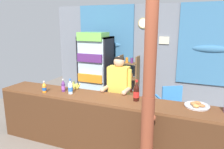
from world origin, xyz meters
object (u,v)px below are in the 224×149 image
drink_fridge (95,66)px  banana_bunch (74,86)px  soda_bottle_cola (136,92)px  soda_bottle_orange_soda (44,88)px  timber_post (148,100)px  stall_counter (103,121)px  soda_bottle_grape_soda (63,86)px  shopkeeper (119,88)px  soda_bottle_water (70,87)px  pastry_tray (197,105)px  plastic_lawn_chair (169,101)px  bottle_shelf_rack (129,79)px

drink_fridge → banana_bunch: drink_fridge is taller
soda_bottle_cola → soda_bottle_orange_soda: (-1.58, -0.21, -0.05)m
timber_post → soda_bottle_orange_soda: bearing=171.4°
soda_bottle_cola → banana_bunch: bearing=172.7°
stall_counter → drink_fridge: drink_fridge is taller
timber_post → soda_bottle_cola: (-0.30, 0.49, -0.07)m
soda_bottle_cola → soda_bottle_grape_soda: size_ratio=1.47×
shopkeeper → soda_bottle_orange_soda: 1.30m
soda_bottle_water → pastry_tray: bearing=5.4°
stall_counter → soda_bottle_cola: (0.48, 0.17, 0.48)m
plastic_lawn_chair → soda_bottle_cola: (-0.32, -1.35, 0.57)m
stall_counter → soda_bottle_water: 0.79m
plastic_lawn_chair → banana_bunch: (-1.52, -1.20, 0.48)m
shopkeeper → banana_bunch: shopkeeper is taller
drink_fridge → soda_bottle_orange_soda: 2.00m
shopkeeper → timber_post: bearing=-50.9°
pastry_tray → soda_bottle_orange_soda: bearing=-173.0°
pastry_tray → banana_bunch: size_ratio=1.32×
bottle_shelf_rack → soda_bottle_orange_soda: bearing=-108.2°
plastic_lawn_chair → soda_bottle_water: 2.11m
stall_counter → shopkeeper: 0.73m
soda_bottle_water → timber_post: bearing=-15.5°
soda_bottle_orange_soda → stall_counter: bearing=1.9°
shopkeeper → soda_bottle_orange_soda: bearing=-149.5°
shopkeeper → soda_bottle_grape_soda: bearing=-150.0°
stall_counter → timber_post: bearing=-22.2°
soda_bottle_grape_soda → banana_bunch: soda_bottle_grape_soda is taller
drink_fridge → pastry_tray: drink_fridge is taller
soda_bottle_cola → soda_bottle_water: bearing=-175.0°
bottle_shelf_rack → plastic_lawn_chair: bearing=-33.8°
stall_counter → plastic_lawn_chair: size_ratio=4.57×
stall_counter → soda_bottle_cola: size_ratio=11.85×
stall_counter → plastic_lawn_chair: (0.80, 1.52, -0.08)m
drink_fridge → bottle_shelf_rack: 0.93m
timber_post → banana_bunch: (-1.51, 0.65, -0.16)m
drink_fridge → soda_bottle_water: bearing=-75.4°
soda_bottle_cola → banana_bunch: 1.22m
soda_bottle_water → banana_bunch: size_ratio=0.98×
soda_bottle_grape_soda → soda_bottle_cola: bearing=1.7°
soda_bottle_cola → banana_bunch: soda_bottle_cola is taller
drink_fridge → soda_bottle_orange_soda: (0.04, -2.00, -0.03)m
timber_post → soda_bottle_cola: 0.59m
soda_bottle_grape_soda → banana_bunch: size_ratio=0.85×
shopkeeper → soda_bottle_water: shopkeeper is taller
pastry_tray → timber_post: bearing=-134.2°
soda_bottle_orange_soda → drink_fridge: bearing=91.0°
timber_post → shopkeeper: 1.23m
plastic_lawn_chair → pastry_tray: bearing=-66.2°
bottle_shelf_rack → shopkeeper: 1.72m
pastry_tray → banana_bunch: (-2.08, 0.06, 0.04)m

